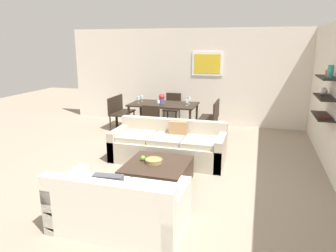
# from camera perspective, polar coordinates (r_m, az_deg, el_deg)

# --- Properties ---
(ground_plane) EXTENTS (18.00, 18.00, 0.00)m
(ground_plane) POSITION_cam_1_polar(r_m,az_deg,el_deg) (6.12, -1.34, -7.21)
(ground_plane) COLOR gray
(back_wall_unit) EXTENTS (8.40, 0.09, 2.70)m
(back_wall_unit) POSITION_cam_1_polar(r_m,az_deg,el_deg) (9.09, 7.31, 8.73)
(back_wall_unit) COLOR silver
(back_wall_unit) RESTS_ON ground
(sofa_beige) EXTENTS (2.23, 0.90, 0.78)m
(sofa_beige) POSITION_cam_1_polar(r_m,az_deg,el_deg) (6.30, 0.09, -3.71)
(sofa_beige) COLOR #B2A893
(sofa_beige) RESTS_ON ground
(loveseat_white) EXTENTS (1.65, 0.90, 0.78)m
(loveseat_white) POSITION_cam_1_polar(r_m,az_deg,el_deg) (4.14, -8.88, -14.24)
(loveseat_white) COLOR silver
(loveseat_white) RESTS_ON ground
(coffee_table) EXTENTS (1.01, 1.05, 0.38)m
(coffee_table) POSITION_cam_1_polar(r_m,az_deg,el_deg) (5.27, -1.97, -8.70)
(coffee_table) COLOR #38281E
(coffee_table) RESTS_ON ground
(decorative_bowl) EXTENTS (0.29, 0.29, 0.07)m
(decorative_bowl) POSITION_cam_1_polar(r_m,az_deg,el_deg) (5.21, -2.59, -6.28)
(decorative_bowl) COLOR #99844C
(decorative_bowl) RESTS_ON coffee_table
(apple_on_coffee_table) EXTENTS (0.09, 0.09, 0.09)m
(apple_on_coffee_table) POSITION_cam_1_polar(r_m,az_deg,el_deg) (5.31, -4.58, -5.82)
(apple_on_coffee_table) COLOR #669E2D
(apple_on_coffee_table) RESTS_ON coffee_table
(dining_table) EXTENTS (1.75, 0.97, 0.75)m
(dining_table) POSITION_cam_1_polar(r_m,az_deg,el_deg) (8.33, -0.83, 3.62)
(dining_table) COLOR black
(dining_table) RESTS_ON ground
(dining_chair_right_near) EXTENTS (0.44, 0.44, 0.88)m
(dining_chair_right_near) POSITION_cam_1_polar(r_m,az_deg,el_deg) (7.88, 7.64, 1.53)
(dining_chair_right_near) COLOR black
(dining_chair_right_near) RESTS_ON ground
(dining_chair_left_far) EXTENTS (0.44, 0.44, 0.88)m
(dining_chair_left_far) POSITION_cam_1_polar(r_m,az_deg,el_deg) (9.02, -8.22, 3.18)
(dining_chair_left_far) COLOR black
(dining_chair_left_far) RESTS_ON ground
(dining_chair_head) EXTENTS (0.44, 0.44, 0.88)m
(dining_chair_head) POSITION_cam_1_polar(r_m,az_deg,el_deg) (9.20, 0.82, 3.56)
(dining_chair_head) COLOR black
(dining_chair_head) RESTS_ON ground
(dining_chair_right_far) EXTENTS (0.44, 0.44, 0.88)m
(dining_chair_right_far) POSITION_cam_1_polar(r_m,az_deg,el_deg) (8.30, 8.12, 2.18)
(dining_chair_right_far) COLOR black
(dining_chair_right_far) RESTS_ON ground
(dining_chair_left_near) EXTENTS (0.44, 0.44, 0.88)m
(dining_chair_left_near) POSITION_cam_1_polar(r_m,az_deg,el_deg) (8.63, -9.41, 2.62)
(dining_chair_left_near) COLOR black
(dining_chair_left_near) RESTS_ON ground
(dining_chair_foot) EXTENTS (0.44, 0.44, 0.88)m
(dining_chair_foot) POSITION_cam_1_polar(r_m,az_deg,el_deg) (7.54, -2.83, 1.05)
(dining_chair_foot) COLOR black
(dining_chair_foot) RESTS_ON ground
(wine_glass_left_near) EXTENTS (0.07, 0.07, 0.18)m
(wine_glass_left_near) POSITION_cam_1_polar(r_m,az_deg,el_deg) (8.40, -5.37, 4.98)
(wine_glass_left_near) COLOR silver
(wine_glass_left_near) RESTS_ON dining_table
(wine_glass_right_near) EXTENTS (0.07, 0.07, 0.16)m
(wine_glass_right_near) POSITION_cam_1_polar(r_m,az_deg,el_deg) (8.02, 3.42, 4.46)
(wine_glass_right_near) COLOR silver
(wine_glass_right_near) RESTS_ON dining_table
(wine_glass_right_far) EXTENTS (0.07, 0.07, 0.19)m
(wine_glass_right_far) POSITION_cam_1_polar(r_m,az_deg,el_deg) (8.24, 3.80, 4.89)
(wine_glass_right_far) COLOR silver
(wine_glass_right_far) RESTS_ON dining_table
(wine_glass_left_far) EXTENTS (0.07, 0.07, 0.17)m
(wine_glass_left_far) POSITION_cam_1_polar(r_m,az_deg,el_deg) (8.62, -4.78, 5.17)
(wine_glass_left_far) COLOR silver
(wine_glass_left_far) RESTS_ON dining_table
(wine_glass_foot) EXTENTS (0.07, 0.07, 0.16)m
(wine_glass_foot) POSITION_cam_1_polar(r_m,az_deg,el_deg) (7.90, -1.74, 4.38)
(wine_glass_foot) COLOR silver
(wine_glass_foot) RESTS_ON dining_table
(centerpiece_vase) EXTENTS (0.16, 0.16, 0.28)m
(centerpiece_vase) POSITION_cam_1_polar(r_m,az_deg,el_deg) (8.27, -1.14, 5.03)
(centerpiece_vase) COLOR #4C518C
(centerpiece_vase) RESTS_ON dining_table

